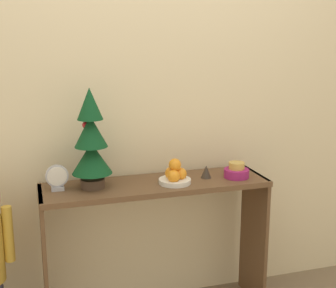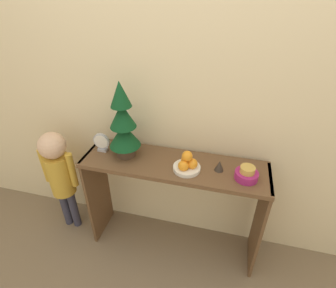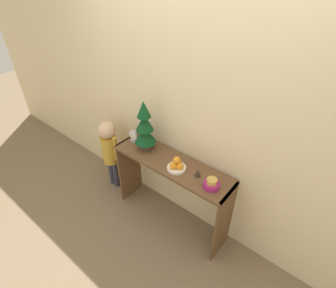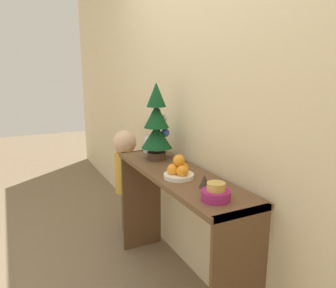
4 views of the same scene
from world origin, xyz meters
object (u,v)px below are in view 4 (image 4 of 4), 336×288
at_px(figurine, 204,181).
at_px(fruit_bowl, 179,171).
at_px(singing_bowl, 216,193).
at_px(desk_clock, 148,144).
at_px(mini_tree, 157,124).
at_px(child_figure, 126,168).

bearing_deg(figurine, fruit_bowl, -167.26).
bearing_deg(fruit_bowl, singing_bowl, 0.43).
distance_m(desk_clock, figurine, 0.82).
bearing_deg(mini_tree, singing_bowl, -3.98).
relative_size(figurine, child_figure, 0.08).
bearing_deg(mini_tree, figurine, -1.24).
height_order(figurine, child_figure, child_figure).
bearing_deg(child_figure, desk_clock, 7.72).
xyz_separation_m(mini_tree, desk_clock, (-0.18, 0.01, -0.18)).
height_order(fruit_bowl, desk_clock, fruit_bowl).
bearing_deg(desk_clock, fruit_bowl, -5.94).
distance_m(fruit_bowl, figurine, 0.20).
bearing_deg(fruit_bowl, figurine, 12.74).
bearing_deg(singing_bowl, figurine, 165.84).
relative_size(fruit_bowl, desk_clock, 1.27).
bearing_deg(desk_clock, figurine, -1.36).
bearing_deg(child_figure, fruit_bowl, -0.79).
height_order(fruit_bowl, child_figure, fruit_bowl).
relative_size(desk_clock, figurine, 1.92).
relative_size(fruit_bowl, singing_bowl, 1.24).
xyz_separation_m(singing_bowl, figurine, (-0.17, 0.04, 0.00)).
relative_size(fruit_bowl, child_figure, 0.19).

